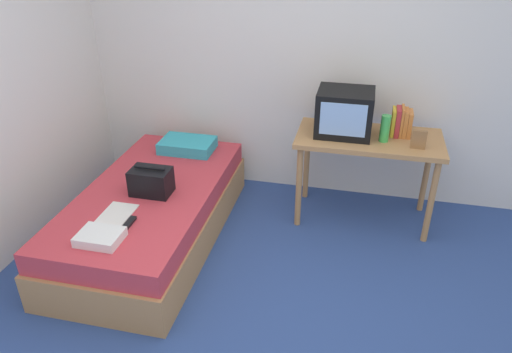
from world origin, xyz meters
TOP-DOWN VIEW (x-y plane):
  - ground_plane at (0.00, 0.00)m, footprint 8.00×8.00m
  - wall_back at (0.00, 2.00)m, footprint 5.20×0.10m
  - bed at (-1.01, 0.83)m, footprint 1.00×2.00m
  - desk at (0.62, 1.52)m, footprint 1.16×0.60m
  - tv at (0.40, 1.54)m, footprint 0.44×0.39m
  - water_bottle at (0.73, 1.46)m, footprint 0.07×0.07m
  - book_row at (0.85, 1.61)m, footprint 0.16×0.16m
  - picture_frame at (0.98, 1.37)m, footprint 0.11×0.02m
  - pillow at (-0.96, 1.55)m, footprint 0.47×0.32m
  - handbag at (-0.96, 0.77)m, footprint 0.30×0.20m
  - magazine at (-1.08, 0.43)m, footprint 0.21×0.29m
  - remote_dark at (-0.94, 0.33)m, footprint 0.04×0.16m
  - remote_silver at (-1.12, 0.96)m, footprint 0.04×0.14m
  - folded_towel at (-1.03, 0.11)m, footprint 0.28×0.22m

SIDE VIEW (x-z plane):
  - ground_plane at x=0.00m, z-range 0.00..0.00m
  - bed at x=-1.01m, z-range 0.00..0.46m
  - magazine at x=-1.08m, z-range 0.46..0.47m
  - remote_dark at x=-0.94m, z-range 0.46..0.49m
  - remote_silver at x=-1.12m, z-range 0.46..0.49m
  - folded_towel at x=-1.03m, z-range 0.46..0.53m
  - pillow at x=-0.96m, z-range 0.46..0.56m
  - handbag at x=-0.96m, z-range 0.45..0.68m
  - desk at x=0.62m, z-range 0.28..1.05m
  - picture_frame at x=0.98m, z-range 0.77..0.91m
  - water_bottle at x=0.73m, z-range 0.77..0.98m
  - book_row at x=0.85m, z-range 0.76..1.00m
  - tv at x=0.40m, z-range 0.77..1.13m
  - wall_back at x=0.00m, z-range 0.00..2.60m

